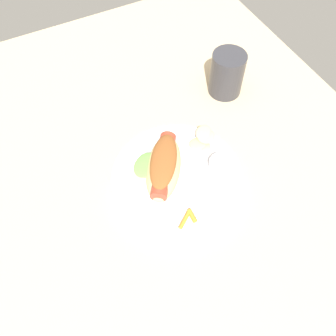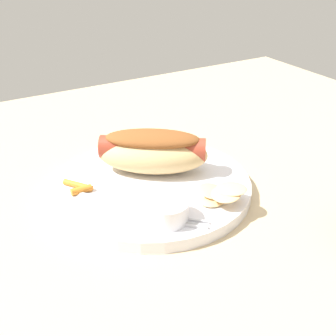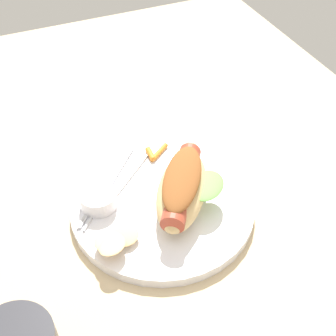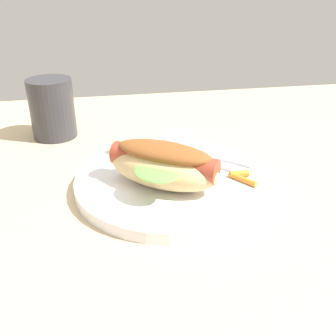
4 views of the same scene
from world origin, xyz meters
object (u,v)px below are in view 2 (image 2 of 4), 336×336
object	(u,v)px
hot_dog	(153,150)
sauce_ramekin	(166,210)
knife	(127,206)
plate	(151,185)
chips_pile	(221,193)
fork	(133,216)
carrot_garnish	(79,187)

from	to	relation	value
hot_dog	sauce_ramekin	xyz separation A→B (cm)	(4.11, 10.83, -1.88)
knife	plate	bearing A→B (deg)	86.82
plate	hot_dog	xyz separation A→B (cm)	(-1.41, -2.07, 3.90)
plate	chips_pile	xyz separation A→B (cm)	(-4.91, 8.85, 1.96)
sauce_ramekin	plate	bearing A→B (deg)	-107.14
plate	sauce_ramekin	bearing A→B (deg)	72.86
hot_dog	sauce_ramekin	world-z (taller)	hot_dog
sauce_ramekin	fork	world-z (taller)	sauce_ramekin
hot_dog	sauce_ramekin	distance (cm)	11.73
plate	fork	world-z (taller)	fork
hot_dog	chips_pile	distance (cm)	11.63
plate	carrot_garnish	world-z (taller)	carrot_garnish
chips_pile	carrot_garnish	distance (cm)	17.88
hot_dog	fork	size ratio (longest dim) A/B	1.18
fork	knife	bearing A→B (deg)	124.97
plate	chips_pile	size ratio (longest dim) A/B	3.93
carrot_garnish	plate	bearing A→B (deg)	166.08
chips_pile	fork	bearing A→B (deg)	-12.71
knife	chips_pile	bearing A→B (deg)	25.79
plate	hot_dog	world-z (taller)	hot_dog
hot_dog	knife	xyz separation A→B (cm)	(6.98, 6.31, -2.92)
sauce_ramekin	fork	distance (cm)	4.04
plate	carrot_garnish	bearing A→B (deg)	-13.92
knife	hot_dog	bearing A→B (deg)	91.65
knife	chips_pile	distance (cm)	11.49
carrot_garnish	hot_dog	bearing A→B (deg)	178.99
sauce_ramekin	fork	bearing A→B (deg)	-36.63
hot_dog	carrot_garnish	bearing A→B (deg)	-146.52
carrot_garnish	sauce_ramekin	bearing A→B (deg)	120.14
fork	hot_dog	bearing A→B (deg)	91.64
plate	knife	bearing A→B (deg)	37.31
fork	knife	xyz separation A→B (cm)	(-0.27, -2.18, -0.02)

